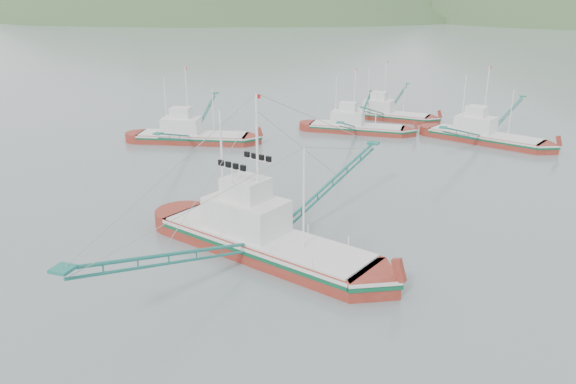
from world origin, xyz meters
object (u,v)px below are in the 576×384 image
(bg_boat_far, at_px, (355,123))
(bg_boat_extra, at_px, (385,110))
(bg_boat_left, at_px, (191,129))
(main_boat, at_px, (263,222))
(bg_boat_right, at_px, (485,127))

(bg_boat_far, xyz_separation_m, bg_boat_extra, (2.36, 9.12, 0.12))
(bg_boat_left, bearing_deg, main_boat, -65.58)
(bg_boat_left, bearing_deg, bg_boat_extra, 33.87)
(bg_boat_right, bearing_deg, bg_boat_far, -159.51)
(bg_boat_far, xyz_separation_m, bg_boat_right, (15.67, -0.23, 0.73))
(main_boat, bearing_deg, bg_boat_left, 145.24)
(main_boat, distance_m, bg_boat_far, 36.92)
(main_boat, xyz_separation_m, bg_boat_left, (-18.92, 25.61, -0.64))
(bg_boat_extra, bearing_deg, bg_boat_left, -127.08)
(main_boat, distance_m, bg_boat_extra, 46.01)
(main_boat, bearing_deg, bg_boat_far, 111.18)
(bg_boat_right, height_order, bg_boat_left, bg_boat_right)
(main_boat, height_order, bg_boat_extra, main_boat)
(bg_boat_far, relative_size, bg_boat_left, 0.92)
(bg_boat_left, relative_size, bg_boat_extra, 1.09)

